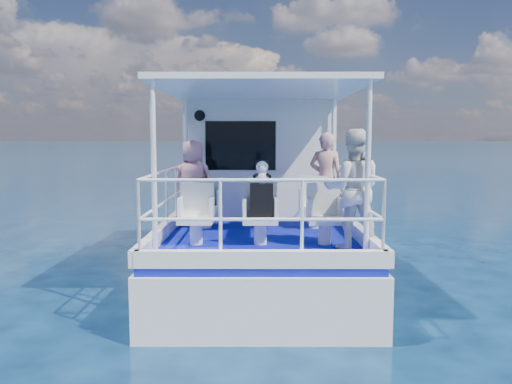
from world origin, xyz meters
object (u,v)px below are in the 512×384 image
(backpack_center, at_px, (261,201))
(panda, at_px, (262,172))
(passenger_port_fwd, at_px, (193,183))
(passenger_stbd_aft, at_px, (353,189))

(backpack_center, relative_size, panda, 1.45)
(passenger_port_fwd, relative_size, backpack_center, 3.08)
(passenger_port_fwd, bearing_deg, panda, 135.84)
(passenger_stbd_aft, bearing_deg, passenger_port_fwd, -30.92)
(passenger_port_fwd, xyz_separation_m, passenger_stbd_aft, (2.35, -1.78, 0.07))
(passenger_stbd_aft, xyz_separation_m, backpack_center, (-1.21, 0.26, -0.18))
(passenger_stbd_aft, bearing_deg, backpack_center, -5.90)
(passenger_stbd_aft, distance_m, panda, 1.25)
(passenger_port_fwd, relative_size, panda, 4.46)
(passenger_port_fwd, distance_m, panda, 1.94)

